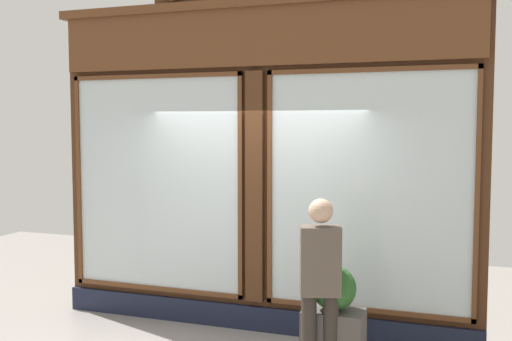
{
  "coord_description": "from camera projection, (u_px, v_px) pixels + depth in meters",
  "views": [
    {
      "loc": [
        -2.23,
        6.29,
        2.34
      ],
      "look_at": [
        0.0,
        0.0,
        1.83
      ],
      "focal_mm": 41.85,
      "sensor_mm": 36.0,
      "label": 1
    }
  ],
  "objects": [
    {
      "name": "pedestrian",
      "position": [
        320.0,
        283.0,
        5.35
      ],
      "size": [
        0.41,
        0.32,
        1.69
      ],
      "color": "#312A24",
      "rests_on": "ground_plane"
    },
    {
      "name": "planter_shrub",
      "position": [
        334.0,
        288.0,
        5.5
      ],
      "size": [
        0.41,
        0.41,
        0.41
      ],
      "primitive_type": "sphere",
      "color": "#285623",
      "rests_on": "planter_box"
    },
    {
      "name": "shop_facade",
      "position": [
        260.0,
        163.0,
        6.8
      ],
      "size": [
        5.02,
        0.42,
        4.2
      ],
      "color": "#4C2B16",
      "rests_on": "ground_plane"
    }
  ]
}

